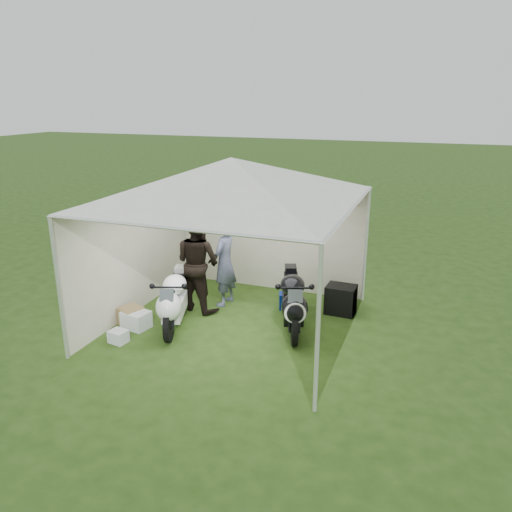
% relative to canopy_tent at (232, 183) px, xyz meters
% --- Properties ---
extents(ground, '(80.00, 80.00, 0.00)m').
position_rel_canopy_tent_xyz_m(ground, '(0.00, -0.03, -2.58)').
color(ground, '#233D11').
rests_on(ground, ground).
extents(canopy_tent, '(5.66, 5.66, 3.00)m').
position_rel_canopy_tent_xyz_m(canopy_tent, '(0.00, 0.00, 0.00)').
color(canopy_tent, silver).
rests_on(canopy_tent, ground).
extents(motorcycle_white, '(0.88, 1.84, 0.94)m').
position_rel_canopy_tent_xyz_m(motorcycle_white, '(-0.97, -0.43, -2.05)').
color(motorcycle_white, black).
rests_on(motorcycle_white, ground).
extents(motorcycle_black, '(0.91, 1.90, 0.97)m').
position_rel_canopy_tent_xyz_m(motorcycle_black, '(1.04, 0.20, -2.03)').
color(motorcycle_black, black).
rests_on(motorcycle_black, ground).
extents(paddock_stand, '(0.48, 0.38, 0.31)m').
position_rel_canopy_tent_xyz_m(paddock_stand, '(0.74, 1.05, -2.42)').
color(paddock_stand, '#0E2BBC').
rests_on(paddock_stand, ground).
extents(person_dark_jacket, '(1.09, 0.96, 1.90)m').
position_rel_canopy_tent_xyz_m(person_dark_jacket, '(-0.91, 0.43, -1.63)').
color(person_dark_jacket, black).
rests_on(person_dark_jacket, ground).
extents(person_blue_jacket, '(0.46, 0.66, 1.73)m').
position_rel_canopy_tent_xyz_m(person_blue_jacket, '(-0.53, 0.82, -1.71)').
color(person_blue_jacket, slate).
rests_on(person_blue_jacket, ground).
extents(equipment_box, '(0.56, 0.46, 0.54)m').
position_rel_canopy_tent_xyz_m(equipment_box, '(1.70, 1.19, -2.30)').
color(equipment_box, black).
rests_on(equipment_box, ground).
extents(crate_0, '(0.52, 0.43, 0.31)m').
position_rel_canopy_tent_xyz_m(crate_0, '(-1.59, -0.72, -2.42)').
color(crate_0, silver).
rests_on(crate_0, ground).
extents(crate_1, '(0.47, 0.47, 0.33)m').
position_rel_canopy_tent_xyz_m(crate_1, '(-1.75, -0.64, -2.41)').
color(crate_1, olive).
rests_on(crate_1, ground).
extents(crate_2, '(0.33, 0.29, 0.21)m').
position_rel_canopy_tent_xyz_m(crate_2, '(-1.56, -1.30, -2.47)').
color(crate_2, silver).
rests_on(crate_2, ground).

